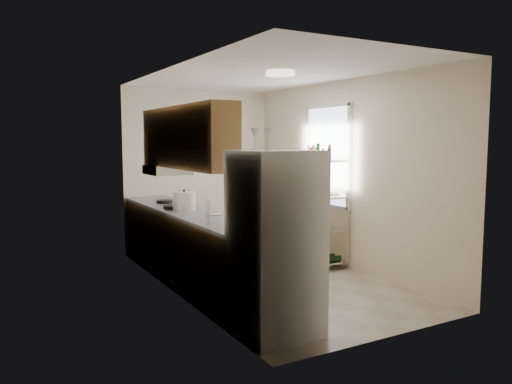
% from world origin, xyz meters
% --- Properties ---
extents(room, '(2.52, 4.42, 2.62)m').
position_xyz_m(room, '(0.00, 0.00, 1.30)').
color(room, '#B2A590').
rests_on(room, ground).
extents(counter_run, '(0.63, 3.51, 0.90)m').
position_xyz_m(counter_run, '(-0.92, 0.44, 0.45)').
color(counter_run, tan).
rests_on(counter_run, ground).
extents(upper_cabinets, '(0.33, 2.20, 0.72)m').
position_xyz_m(upper_cabinets, '(-1.05, 0.10, 1.81)').
color(upper_cabinets, tan).
rests_on(upper_cabinets, room).
extents(range_hood, '(0.50, 0.60, 0.12)m').
position_xyz_m(range_hood, '(-1.00, 0.90, 1.39)').
color(range_hood, '#B7BABC').
rests_on(range_hood, room).
extents(window, '(0.06, 1.00, 1.46)m').
position_xyz_m(window, '(1.23, 0.35, 1.55)').
color(window, white).
rests_on(window, room).
extents(bakers_rack, '(0.45, 0.90, 1.73)m').
position_xyz_m(bakers_rack, '(1.00, 0.30, 1.11)').
color(bakers_rack, silver).
rests_on(bakers_rack, ground).
extents(ceiling_dome, '(0.34, 0.34, 0.05)m').
position_xyz_m(ceiling_dome, '(0.00, -0.30, 2.57)').
color(ceiling_dome, white).
rests_on(ceiling_dome, room).
extents(refrigerator, '(0.70, 0.70, 1.69)m').
position_xyz_m(refrigerator, '(-0.87, -1.61, 0.85)').
color(refrigerator, silver).
rests_on(refrigerator, ground).
extents(wine_glass_a, '(0.07, 0.07, 0.20)m').
position_xyz_m(wine_glass_a, '(-1.00, -1.45, 1.79)').
color(wine_glass_a, silver).
rests_on(wine_glass_a, refrigerator).
extents(wine_glass_b, '(0.07, 0.07, 0.20)m').
position_xyz_m(wine_glass_b, '(-0.96, -1.61, 1.79)').
color(wine_glass_b, silver).
rests_on(wine_glass_b, refrigerator).
extents(rice_cooker, '(0.29, 0.29, 0.23)m').
position_xyz_m(rice_cooker, '(-0.94, 0.47, 1.02)').
color(rice_cooker, white).
rests_on(rice_cooker, counter_run).
extents(frying_pan_large, '(0.29, 0.29, 0.05)m').
position_xyz_m(frying_pan_large, '(-1.02, 0.65, 0.92)').
color(frying_pan_large, black).
rests_on(frying_pan_large, counter_run).
extents(frying_pan_small, '(0.31, 0.31, 0.05)m').
position_xyz_m(frying_pan_small, '(-0.93, 1.24, 0.92)').
color(frying_pan_small, black).
rests_on(frying_pan_small, counter_run).
extents(cutting_board, '(0.41, 0.50, 0.03)m').
position_xyz_m(cutting_board, '(1.06, 0.28, 1.03)').
color(cutting_board, tan).
rests_on(cutting_board, bakers_rack).
extents(espresso_machine, '(0.21, 0.27, 0.28)m').
position_xyz_m(espresso_machine, '(0.96, 0.51, 1.15)').
color(espresso_machine, black).
rests_on(espresso_machine, bakers_rack).
extents(storage_bag, '(0.13, 0.16, 0.16)m').
position_xyz_m(storage_bag, '(0.91, 0.63, 0.64)').
color(storage_bag, '#AE2015').
rests_on(storage_bag, bakers_rack).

